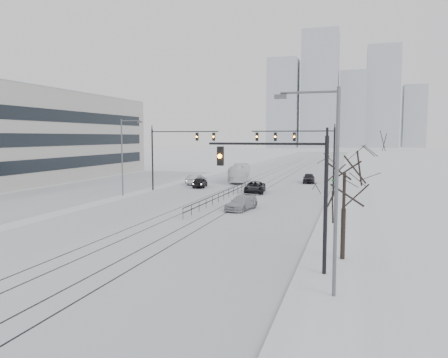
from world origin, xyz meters
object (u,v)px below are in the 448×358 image
sedan_nb_right (242,203)px  box_truck (240,173)px  sedan_nb_far (309,178)px  sedan_nb_front (255,187)px  sedan_sb_outer (196,180)px  sedan_sb_inner (200,182)px  bare_tree (344,182)px  traffic_mast_near (293,185)px

sedan_nb_right → box_truck: bearing=115.5°
sedan_nb_far → sedan_nb_front: bearing=-114.9°
sedan_sb_outer → sedan_sb_inner: bearing=122.3°
bare_tree → sedan_nb_right: size_ratio=1.33×
sedan_nb_front → sedan_nb_far: sedan_nb_far is taller
sedan_sb_outer → sedan_nb_right: size_ratio=0.96×
sedan_nb_right → sedan_nb_far: 26.67m
sedan_sb_inner → sedan_nb_right: (10.07, -16.28, -0.04)m
bare_tree → box_truck: size_ratio=0.63×
bare_tree → sedan_sb_inner: bare_tree is taller
bare_tree → box_truck: 43.47m
bare_tree → sedan_nb_right: bare_tree is taller
sedan_sb_inner → sedan_nb_right: 19.15m
traffic_mast_near → sedan_sb_inner: bearing=116.7°
sedan_sb_inner → box_truck: (3.38, 8.69, 0.65)m
box_truck → sedan_sb_inner: bearing=61.2°
bare_tree → box_truck: (-16.38, 40.14, -3.14)m
sedan_nb_front → sedan_nb_right: (1.51, -12.58, -0.04)m
sedan_nb_right → bare_tree: bearing=-46.9°
sedan_nb_front → box_truck: box_truck is taller
box_truck → traffic_mast_near: bearing=100.4°
box_truck → sedan_nb_right: bearing=97.4°
sedan_nb_front → sedan_nb_right: sedan_nb_front is taller
traffic_mast_near → box_truck: 45.46m
sedan_nb_far → box_truck: size_ratio=0.45×
sedan_nb_front → sedan_nb_far: size_ratio=1.17×
sedan_sb_outer → sedan_nb_front: bearing=150.1°
sedan_sb_outer → sedan_nb_right: (11.84, -19.63, -0.06)m
bare_tree → box_truck: bare_tree is taller
traffic_mast_near → sedan_nb_far: 44.89m
sedan_sb_inner → sedan_nb_front: 9.33m
sedan_nb_front → box_truck: (-5.18, 12.40, 0.65)m
sedan_nb_front → sedan_sb_inner: bearing=149.7°
sedan_nb_front → box_truck: 13.45m
traffic_mast_near → sedan_nb_right: bearing=111.8°
traffic_mast_near → sedan_sb_inner: (-17.35, 34.45, -3.86)m
traffic_mast_near → sedan_nb_right: (-7.28, 18.17, -3.90)m
sedan_sb_outer → sedan_nb_front: (10.33, -7.05, -0.02)m
bare_tree → sedan_nb_front: size_ratio=1.21×
traffic_mast_near → sedan_nb_front: (-8.79, 30.75, -3.86)m
sedan_sb_outer → box_truck: size_ratio=0.45×
sedan_nb_right → sedan_nb_far: sedan_nb_far is taller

